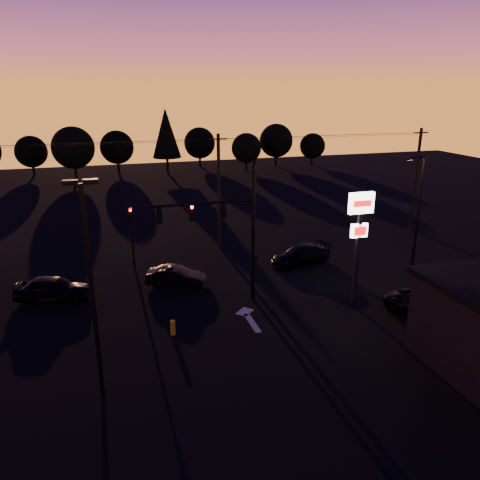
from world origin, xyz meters
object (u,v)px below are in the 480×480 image
object	(u,v)px
streetlight	(418,208)
car_left	(53,289)
secondary_signal	(132,229)
car_mid	(176,276)
car_right	(301,255)
bollard	(173,328)
parking_lot_light	(91,278)
suv_parked	(426,308)
pylon_sign	(360,225)
traffic_signal_mast	(227,223)

from	to	relation	value
streetlight	car_left	xyz separation A→B (m)	(-24.04, 1.73, -3.66)
secondary_signal	car_mid	distance (m)	5.28
streetlight	car_right	world-z (taller)	streetlight
secondary_signal	bollard	distance (m)	10.82
parking_lot_light	car_mid	xyz separation A→B (m)	(4.86, 10.32, -4.64)
suv_parked	pylon_sign	bearing A→B (deg)	115.34
parking_lot_light	car_mid	size ratio (longest dim) A/B	2.39
secondary_signal	parking_lot_light	distance (m)	14.90
secondary_signal	car_left	size ratio (longest dim) A/B	0.98
streetlight	car_mid	xyz separation A→B (m)	(-16.55, 1.82, -3.79)
traffic_signal_mast	secondary_signal	bearing A→B (deg)	123.19
secondary_signal	pylon_sign	xyz separation A→B (m)	(12.00, -9.99, 2.05)
traffic_signal_mast	bollard	xyz separation A→B (m)	(-3.76, -2.98, -4.54)
secondary_signal	suv_parked	distance (m)	19.78
parking_lot_light	bollard	xyz separation A→B (m)	(3.64, 4.01, -4.87)
bollard	suv_parked	world-z (taller)	suv_parked
car_right	secondary_signal	bearing A→B (deg)	-116.22
bollard	suv_parked	bearing A→B (deg)	-9.28
secondary_signal	car_mid	xyz separation A→B (m)	(2.36, -4.17, -2.23)
parking_lot_light	bollard	size ratio (longest dim) A/B	11.41
bollard	car_right	distance (m)	13.05
streetlight	car_right	bearing A→B (deg)	156.50
car_mid	car_right	world-z (taller)	car_right
suv_parked	car_mid	bearing A→B (deg)	123.97
bollard	pylon_sign	bearing A→B (deg)	2.58
streetlight	car_left	size ratio (longest dim) A/B	1.80
car_left	car_right	world-z (taller)	car_left
suv_parked	car_right	bearing A→B (deg)	86.32
bollard	car_mid	xyz separation A→B (m)	(1.22, 6.31, 0.23)
pylon_sign	bollard	xyz separation A→B (m)	(-10.86, -0.49, -4.51)
parking_lot_light	bollard	bearing A→B (deg)	47.77
car_right	traffic_signal_mast	bearing A→B (deg)	-68.36
bollard	car_mid	bearing A→B (deg)	79.08
pylon_sign	bollard	bearing A→B (deg)	-177.42
parking_lot_light	suv_parked	xyz separation A→B (m)	(17.47, 1.75, -4.64)
pylon_sign	bollard	world-z (taller)	pylon_sign
secondary_signal	streetlight	bearing A→B (deg)	-17.56
bollard	suv_parked	distance (m)	14.01
traffic_signal_mast	pylon_sign	xyz separation A→B (m)	(7.10, -2.49, -0.02)
bollard	streetlight	bearing A→B (deg)	14.18
secondary_signal	car_right	bearing A→B (deg)	-13.72
traffic_signal_mast	secondary_signal	distance (m)	9.19
secondary_signal	suv_parked	bearing A→B (deg)	-40.40
car_right	suv_parked	size ratio (longest dim) A/B	1.02
pylon_sign	suv_parked	xyz separation A→B (m)	(2.97, -2.75, -4.28)
car_left	car_mid	bearing A→B (deg)	-74.01
pylon_sign	streetlight	size ratio (longest dim) A/B	0.85
streetlight	pylon_sign	bearing A→B (deg)	-149.92
pylon_sign	car_right	bearing A→B (deg)	92.18
suv_parked	secondary_signal	bearing A→B (deg)	117.77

